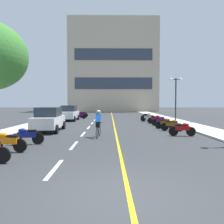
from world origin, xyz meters
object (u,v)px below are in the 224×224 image
(street_lamp_mid, at_px, (176,89))
(parked_car_near, at_px, (49,119))
(motorcycle_5, at_px, (165,123))
(motorcycle_8, at_px, (148,117))
(motorcycle_2, at_px, (27,136))
(motorcycle_3, at_px, (182,129))
(cyclist_rider, at_px, (98,123))
(parked_car_mid, at_px, (69,113))
(motorcycle_11, at_px, (77,114))
(motorcycle_6, at_px, (160,120))
(motorcycle_10, at_px, (80,115))
(motorcycle_1, at_px, (7,142))
(motorcycle_9, at_px, (148,116))
(motorcycle_4, at_px, (172,125))
(motorcycle_12, at_px, (82,114))
(motorcycle_7, at_px, (156,119))

(street_lamp_mid, height_order, parked_car_near, street_lamp_mid)
(motorcycle_5, xyz_separation_m, motorcycle_8, (-0.20, 6.88, 0.00))
(motorcycle_2, bearing_deg, motorcycle_3, 17.57)
(motorcycle_8, distance_m, cyclist_rider, 12.58)
(parked_car_mid, relative_size, motorcycle_11, 2.48)
(motorcycle_2, height_order, motorcycle_6, same)
(motorcycle_2, bearing_deg, motorcycle_10, 89.00)
(cyclist_rider, bearing_deg, motorcycle_2, -146.52)
(street_lamp_mid, height_order, motorcycle_1, street_lamp_mid)
(motorcycle_5, height_order, motorcycle_10, same)
(motorcycle_9, bearing_deg, motorcycle_2, -119.45)
(parked_car_mid, height_order, motorcycle_4, parked_car_mid)
(motorcycle_10, xyz_separation_m, motorcycle_12, (-0.06, 3.33, 0.00))
(parked_car_near, height_order, motorcycle_2, parked_car_near)
(parked_car_mid, bearing_deg, motorcycle_5, -40.93)
(motorcycle_7, bearing_deg, motorcycle_2, -128.67)
(motorcycle_6, distance_m, motorcycle_10, 12.33)
(motorcycle_9, xyz_separation_m, motorcycle_12, (-8.76, 5.50, 0.00))
(motorcycle_1, bearing_deg, motorcycle_4, 37.68)
(parked_car_mid, height_order, motorcycle_11, parked_car_mid)
(motorcycle_6, bearing_deg, street_lamp_mid, 58.06)
(motorcycle_4, relative_size, motorcycle_5, 0.96)
(cyclist_rider, bearing_deg, motorcycle_7, 58.52)
(motorcycle_3, bearing_deg, motorcycle_7, 89.58)
(motorcycle_10, bearing_deg, motorcycle_5, -52.48)
(motorcycle_1, relative_size, motorcycle_10, 1.00)
(parked_car_mid, distance_m, motorcycle_8, 9.33)
(motorcycle_7, xyz_separation_m, motorcycle_10, (-8.72, 6.83, 0.00))
(motorcycle_1, height_order, motorcycle_4, same)
(motorcycle_5, distance_m, motorcycle_7, 4.34)
(motorcycle_5, relative_size, motorcycle_9, 1.03)
(motorcycle_1, xyz_separation_m, motorcycle_12, (0.44, 23.18, 0.00))
(street_lamp_mid, height_order, motorcycle_7, street_lamp_mid)
(motorcycle_8, bearing_deg, parked_car_near, -136.62)
(motorcycle_11, bearing_deg, parked_car_mid, -93.50)
(parked_car_mid, distance_m, motorcycle_6, 11.16)
(parked_car_near, relative_size, motorcycle_1, 2.49)
(parked_car_mid, height_order, motorcycle_1, parked_car_mid)
(parked_car_mid, distance_m, motorcycle_10, 3.14)
(motorcycle_11, bearing_deg, motorcycle_12, 71.97)
(motorcycle_7, height_order, motorcycle_8, same)
(parked_car_mid, xyz_separation_m, motorcycle_9, (9.55, 0.83, -0.44))
(motorcycle_4, bearing_deg, motorcycle_6, 89.91)
(motorcycle_7, height_order, cyclist_rider, cyclist_rider)
(motorcycle_8, bearing_deg, motorcycle_7, -82.30)
(motorcycle_3, bearing_deg, motorcycle_11, 118.32)
(motorcycle_2, relative_size, motorcycle_4, 1.03)
(street_lamp_mid, height_order, motorcycle_2, street_lamp_mid)
(motorcycle_7, relative_size, cyclist_rider, 0.96)
(motorcycle_6, bearing_deg, motorcycle_4, -90.09)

